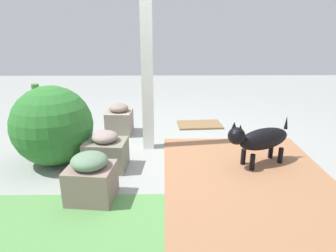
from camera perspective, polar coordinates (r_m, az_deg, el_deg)
ground_plane at (r=3.92m, az=-0.28°, el=-5.06°), size 12.00×12.00×0.00m
brick_path at (r=3.37m, az=15.08°, el=-9.88°), size 1.80×2.40×0.02m
porch_pillar at (r=3.80m, az=-4.02°, el=13.69°), size 0.14×0.14×2.50m
stone_planter_nearest at (r=4.59m, az=-9.15°, el=1.14°), size 0.38×0.42×0.46m
stone_planter_mid at (r=3.52m, az=-11.62°, el=-4.80°), size 0.49×0.40×0.45m
stone_planter_far at (r=2.95m, az=-14.34°, el=-9.43°), size 0.46×0.42×0.47m
round_shrub at (r=3.74m, az=-20.97°, el=0.05°), size 0.93×0.93×0.93m
terracotta_pot_tall at (r=5.12m, az=-23.17°, el=2.30°), size 0.20×0.20×0.71m
dog at (r=3.61m, az=16.93°, el=-2.40°), size 0.81×0.51×0.58m
doormat at (r=4.96m, az=5.97°, el=0.25°), size 0.73×0.47×0.03m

